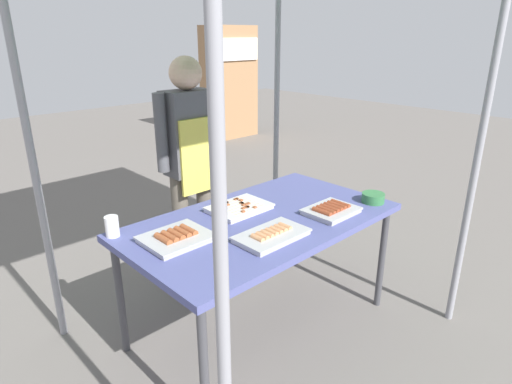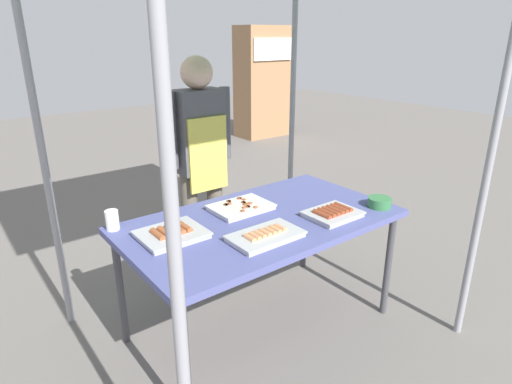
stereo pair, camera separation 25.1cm
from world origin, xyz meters
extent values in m
plane|color=#66605B|center=(0.00, 0.00, 0.00)|extent=(18.00, 18.00, 0.00)
cube|color=#4C518C|center=(0.00, 0.00, 0.73)|extent=(1.60, 0.90, 0.04)
cylinder|color=#3F3F44|center=(-0.74, -0.39, 0.35)|extent=(0.04, 0.04, 0.71)
cylinder|color=#3F3F44|center=(0.74, -0.39, 0.35)|extent=(0.04, 0.04, 0.71)
cylinder|color=#3F3F44|center=(-0.74, 0.39, 0.35)|extent=(0.04, 0.04, 0.71)
cylinder|color=#3F3F44|center=(0.74, 0.39, 0.35)|extent=(0.04, 0.04, 0.71)
cylinder|color=gray|center=(-0.95, -0.80, 1.19)|extent=(0.04, 0.04, 2.37)
cylinder|color=gray|center=(0.95, -0.80, 1.19)|extent=(0.04, 0.04, 2.37)
cylinder|color=gray|center=(-0.95, 0.80, 1.19)|extent=(0.04, 0.04, 2.37)
cylinder|color=gray|center=(0.95, 0.80, 1.19)|extent=(0.04, 0.04, 2.37)
cube|color=#ADADB2|center=(0.35, -0.24, 0.76)|extent=(0.30, 0.23, 0.02)
cube|color=#ADADB2|center=(0.35, -0.24, 0.78)|extent=(0.31, 0.25, 0.01)
cylinder|color=brown|center=(0.26, -0.24, 0.79)|extent=(0.03, 0.13, 0.03)
cylinder|color=brown|center=(0.29, -0.24, 0.79)|extent=(0.03, 0.13, 0.03)
cylinder|color=brown|center=(0.33, -0.24, 0.79)|extent=(0.03, 0.13, 0.03)
cylinder|color=brown|center=(0.37, -0.24, 0.79)|extent=(0.03, 0.13, 0.03)
cylinder|color=brown|center=(0.40, -0.24, 0.79)|extent=(0.03, 0.13, 0.03)
cylinder|color=brown|center=(0.44, -0.24, 0.79)|extent=(0.03, 0.13, 0.03)
cube|color=silver|center=(-0.02, 0.18, 0.76)|extent=(0.35, 0.25, 0.02)
cube|color=silver|center=(-0.02, 0.18, 0.78)|extent=(0.36, 0.26, 0.01)
cylinder|color=tan|center=(-0.02, 0.09, 0.78)|extent=(0.23, 0.01, 0.01)
cube|color=#9E512D|center=(-0.07, 0.09, 0.78)|extent=(0.02, 0.02, 0.02)
cube|color=#9E512D|center=(0.03, 0.09, 0.78)|extent=(0.02, 0.02, 0.02)
cylinder|color=tan|center=(-0.02, 0.12, 0.78)|extent=(0.23, 0.01, 0.01)
cube|color=#9E512D|center=(-0.03, 0.12, 0.78)|extent=(0.02, 0.02, 0.02)
cube|color=#9E512D|center=(-0.01, 0.12, 0.78)|extent=(0.02, 0.02, 0.02)
cube|color=#9E512D|center=(0.00, 0.12, 0.78)|extent=(0.02, 0.02, 0.02)
cylinder|color=tan|center=(-0.02, 0.16, 0.78)|extent=(0.23, 0.01, 0.01)
cube|color=#9E512D|center=(0.04, 0.16, 0.78)|extent=(0.02, 0.02, 0.02)
cube|color=#9E512D|center=(0.00, 0.16, 0.78)|extent=(0.02, 0.02, 0.02)
cube|color=#9E512D|center=(0.02, 0.16, 0.78)|extent=(0.02, 0.02, 0.02)
cylinder|color=tan|center=(-0.02, 0.20, 0.78)|extent=(0.23, 0.01, 0.01)
cube|color=#9E512D|center=(0.01, 0.20, 0.78)|extent=(0.02, 0.02, 0.02)
cube|color=#9E512D|center=(0.02, 0.20, 0.78)|extent=(0.02, 0.02, 0.02)
cylinder|color=tan|center=(-0.02, 0.23, 0.78)|extent=(0.23, 0.01, 0.01)
cube|color=#9E512D|center=(-0.06, 0.23, 0.78)|extent=(0.02, 0.02, 0.02)
cube|color=#9E512D|center=(-0.09, 0.23, 0.78)|extent=(0.02, 0.02, 0.02)
cube|color=#9E512D|center=(0.04, 0.23, 0.78)|extent=(0.02, 0.02, 0.02)
cube|color=#9E512D|center=(-0.09, 0.23, 0.78)|extent=(0.02, 0.02, 0.02)
cylinder|color=tan|center=(-0.02, 0.27, 0.78)|extent=(0.23, 0.01, 0.01)
cube|color=#9E512D|center=(0.04, 0.27, 0.78)|extent=(0.02, 0.02, 0.02)
cube|color=#9E512D|center=(-0.04, 0.27, 0.78)|extent=(0.02, 0.02, 0.02)
cube|color=#9E512D|center=(0.03, 0.27, 0.78)|extent=(0.02, 0.02, 0.02)
cube|color=#9E512D|center=(-0.05, 0.27, 0.78)|extent=(0.02, 0.02, 0.02)
cube|color=#ADADB2|center=(-0.53, 0.09, 0.76)|extent=(0.33, 0.28, 0.02)
cube|color=#ADADB2|center=(-0.53, 0.09, 0.78)|extent=(0.34, 0.29, 0.01)
cylinder|color=#9E512D|center=(-0.61, 0.09, 0.79)|extent=(0.04, 0.13, 0.04)
cylinder|color=#9E512D|center=(-0.57, 0.09, 0.79)|extent=(0.04, 0.13, 0.04)
cylinder|color=#9E512D|center=(-0.53, 0.09, 0.79)|extent=(0.04, 0.13, 0.04)
cylinder|color=#9E512D|center=(-0.49, 0.09, 0.79)|extent=(0.04, 0.13, 0.04)
cylinder|color=#9E512D|center=(-0.45, 0.09, 0.79)|extent=(0.04, 0.13, 0.04)
cube|color=#ADADB2|center=(-0.15, -0.23, 0.76)|extent=(0.38, 0.22, 0.02)
cube|color=#ADADB2|center=(-0.15, -0.23, 0.78)|extent=(0.39, 0.23, 0.01)
cylinder|color=tan|center=(-0.25, -0.23, 0.79)|extent=(0.03, 0.08, 0.03)
cylinder|color=tan|center=(-0.22, -0.23, 0.79)|extent=(0.03, 0.08, 0.03)
cylinder|color=tan|center=(-0.18, -0.23, 0.79)|extent=(0.03, 0.08, 0.03)
cylinder|color=tan|center=(-0.15, -0.23, 0.79)|extent=(0.03, 0.08, 0.03)
cylinder|color=tan|center=(-0.12, -0.23, 0.79)|extent=(0.03, 0.08, 0.03)
cylinder|color=tan|center=(-0.08, -0.23, 0.79)|extent=(0.03, 0.08, 0.03)
cylinder|color=tan|center=(-0.05, -0.23, 0.79)|extent=(0.03, 0.08, 0.03)
cylinder|color=#33723F|center=(0.69, -0.31, 0.78)|extent=(0.14, 0.14, 0.06)
cylinder|color=white|center=(-0.74, 0.38, 0.81)|extent=(0.07, 0.07, 0.11)
cylinder|color=#595147|center=(-0.03, 0.82, 0.41)|extent=(0.12, 0.12, 0.82)
cylinder|color=#595147|center=(0.19, 0.82, 0.41)|extent=(0.12, 0.12, 0.82)
cube|color=#4C4C51|center=(0.08, 0.82, 1.12)|extent=(0.34, 0.20, 0.58)
cube|color=#D8CC4C|center=(0.08, 0.71, 0.97)|extent=(0.30, 0.02, 0.53)
cylinder|color=#4C4C51|center=(-0.14, 0.82, 1.14)|extent=(0.08, 0.08, 0.53)
cylinder|color=#4C4C51|center=(0.30, 0.82, 1.14)|extent=(0.08, 0.08, 0.53)
sphere|color=#D8B293|center=(0.08, 0.82, 1.52)|extent=(0.22, 0.22, 0.22)
cube|color=#9E724C|center=(3.43, 4.33, 0.95)|extent=(0.89, 0.53, 1.90)
cube|color=white|center=(3.43, 4.05, 1.52)|extent=(0.80, 0.03, 0.36)
camera|label=1|loc=(-1.63, -1.66, 1.77)|focal=30.38mm
camera|label=2|loc=(-1.44, -1.82, 1.77)|focal=30.38mm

